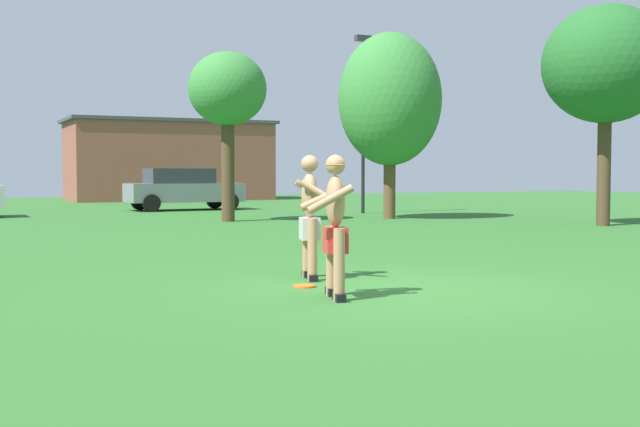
{
  "coord_description": "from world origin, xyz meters",
  "views": [
    {
      "loc": [
        -4.95,
        -8.35,
        1.43
      ],
      "look_at": [
        -0.72,
        0.6,
        0.92
      ],
      "focal_mm": 44.99,
      "sensor_mm": 36.0,
      "label": 1
    }
  ],
  "objects_px": {
    "player_with_cap": "(335,220)",
    "player_in_gray": "(310,214)",
    "frisbee": "(304,286)",
    "tree_right_field": "(227,92)",
    "tree_behind_players": "(606,65)",
    "tree_left_field": "(390,100)",
    "car_gray_near_post": "(183,188)",
    "lamp_post": "(363,106)"
  },
  "relations": [
    {
      "from": "frisbee",
      "to": "tree_behind_players",
      "type": "distance_m",
      "value": 14.59
    },
    {
      "from": "frisbee",
      "to": "tree_right_field",
      "type": "bearing_deg",
      "value": 75.21
    },
    {
      "from": "player_with_cap",
      "to": "player_in_gray",
      "type": "xyz_separation_m",
      "value": [
        0.44,
        1.62,
        -0.02
      ]
    },
    {
      "from": "tree_left_field",
      "to": "tree_behind_players",
      "type": "xyz_separation_m",
      "value": [
        3.51,
        -5.34,
        0.62
      ]
    },
    {
      "from": "player_with_cap",
      "to": "tree_behind_players",
      "type": "distance_m",
      "value": 14.89
    },
    {
      "from": "player_in_gray",
      "to": "frisbee",
      "type": "height_order",
      "value": "player_in_gray"
    },
    {
      "from": "lamp_post",
      "to": "tree_behind_players",
      "type": "relative_size",
      "value": 1.05
    },
    {
      "from": "tree_left_field",
      "to": "tree_behind_players",
      "type": "height_order",
      "value": "tree_behind_players"
    },
    {
      "from": "tree_right_field",
      "to": "tree_left_field",
      "type": "bearing_deg",
      "value": -8.76
    },
    {
      "from": "frisbee",
      "to": "tree_left_field",
      "type": "distance_m",
      "value": 15.5
    },
    {
      "from": "player_with_cap",
      "to": "lamp_post",
      "type": "xyz_separation_m",
      "value": [
        9.33,
        16.62,
        2.86
      ]
    },
    {
      "from": "player_with_cap",
      "to": "player_in_gray",
      "type": "relative_size",
      "value": 0.99
    },
    {
      "from": "tree_left_field",
      "to": "tree_right_field",
      "type": "distance_m",
      "value": 5.05
    },
    {
      "from": "lamp_post",
      "to": "tree_left_field",
      "type": "height_order",
      "value": "lamp_post"
    },
    {
      "from": "player_with_cap",
      "to": "tree_behind_players",
      "type": "height_order",
      "value": "tree_behind_players"
    },
    {
      "from": "player_in_gray",
      "to": "tree_right_field",
      "type": "xyz_separation_m",
      "value": [
        3.1,
        12.55,
        2.9
      ]
    },
    {
      "from": "player_with_cap",
      "to": "tree_right_field",
      "type": "relative_size",
      "value": 0.33
    },
    {
      "from": "player_with_cap",
      "to": "tree_left_field",
      "type": "distance_m",
      "value": 16.13
    },
    {
      "from": "car_gray_near_post",
      "to": "tree_left_field",
      "type": "distance_m",
      "value": 9.67
    },
    {
      "from": "tree_left_field",
      "to": "tree_right_field",
      "type": "height_order",
      "value": "tree_left_field"
    },
    {
      "from": "player_with_cap",
      "to": "tree_right_field",
      "type": "xyz_separation_m",
      "value": [
        3.54,
        14.17,
        2.88
      ]
    },
    {
      "from": "tree_behind_players",
      "to": "player_in_gray",
      "type": "bearing_deg",
      "value": -150.95
    },
    {
      "from": "tree_left_field",
      "to": "tree_behind_players",
      "type": "relative_size",
      "value": 0.97
    },
    {
      "from": "tree_right_field",
      "to": "tree_behind_players",
      "type": "height_order",
      "value": "tree_behind_players"
    },
    {
      "from": "lamp_post",
      "to": "tree_behind_players",
      "type": "distance_m",
      "value": 8.99
    },
    {
      "from": "player_with_cap",
      "to": "frisbee",
      "type": "xyz_separation_m",
      "value": [
        0.05,
        0.95,
        -0.87
      ]
    },
    {
      "from": "car_gray_near_post",
      "to": "lamp_post",
      "type": "bearing_deg",
      "value": -44.62
    },
    {
      "from": "player_with_cap",
      "to": "tree_right_field",
      "type": "height_order",
      "value": "tree_right_field"
    },
    {
      "from": "player_with_cap",
      "to": "lamp_post",
      "type": "distance_m",
      "value": 19.27
    },
    {
      "from": "tree_left_field",
      "to": "player_with_cap",
      "type": "bearing_deg",
      "value": -122.47
    },
    {
      "from": "player_in_gray",
      "to": "frisbee",
      "type": "xyz_separation_m",
      "value": [
        -0.39,
        -0.67,
        -0.86
      ]
    },
    {
      "from": "player_with_cap",
      "to": "car_gray_near_post",
      "type": "height_order",
      "value": "player_with_cap"
    },
    {
      "from": "player_with_cap",
      "to": "tree_behind_players",
      "type": "bearing_deg",
      "value": 33.82
    },
    {
      "from": "player_in_gray",
      "to": "car_gray_near_post",
      "type": "xyz_separation_m",
      "value": [
        3.84,
        19.99,
        -0.04
      ]
    },
    {
      "from": "player_in_gray",
      "to": "lamp_post",
      "type": "height_order",
      "value": "lamp_post"
    },
    {
      "from": "frisbee",
      "to": "tree_right_field",
      "type": "height_order",
      "value": "tree_right_field"
    },
    {
      "from": "car_gray_near_post",
      "to": "tree_right_field",
      "type": "distance_m",
      "value": 8.03
    },
    {
      "from": "tree_right_field",
      "to": "tree_behind_players",
      "type": "xyz_separation_m",
      "value": [
        8.51,
        -6.1,
        0.52
      ]
    },
    {
      "from": "car_gray_near_post",
      "to": "tree_left_field",
      "type": "height_order",
      "value": "tree_left_field"
    },
    {
      "from": "tree_left_field",
      "to": "frisbee",
      "type": "bearing_deg",
      "value": -124.26
    },
    {
      "from": "lamp_post",
      "to": "tree_left_field",
      "type": "xyz_separation_m",
      "value": [
        -0.8,
        -3.21,
        -0.08
      ]
    },
    {
      "from": "frisbee",
      "to": "tree_left_field",
      "type": "bearing_deg",
      "value": 55.74
    }
  ]
}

